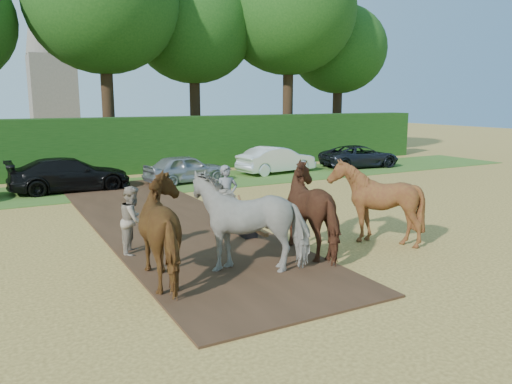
# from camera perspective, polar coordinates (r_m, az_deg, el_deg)

# --- Properties ---
(ground) EXTENTS (120.00, 120.00, 0.00)m
(ground) POSITION_cam_1_polar(r_m,az_deg,el_deg) (9.94, -5.80, -12.94)
(ground) COLOR gold
(ground) RESTS_ON ground
(earth_strip) EXTENTS (4.50, 17.00, 0.05)m
(earth_strip) POSITION_cam_1_polar(r_m,az_deg,el_deg) (16.69, -10.38, -3.23)
(earth_strip) COLOR #472D1C
(earth_strip) RESTS_ON ground
(grass_verge) EXTENTS (50.00, 5.00, 0.03)m
(grass_verge) POSITION_cam_1_polar(r_m,az_deg,el_deg) (23.04, -19.42, 0.11)
(grass_verge) COLOR #38601E
(grass_verge) RESTS_ON ground
(hedgerow) EXTENTS (46.00, 1.60, 3.00)m
(hedgerow) POSITION_cam_1_polar(r_m,az_deg,el_deg) (27.27, -21.16, 4.69)
(hedgerow) COLOR #14380F
(hedgerow) RESTS_ON ground
(spectator_near) EXTENTS (1.00, 1.08, 1.78)m
(spectator_near) POSITION_cam_1_polar(r_m,az_deg,el_deg) (13.26, -13.86, -3.12)
(spectator_near) COLOR #BDAD94
(spectator_near) RESTS_ON ground
(plough_team) EXTENTS (7.67, 5.48, 2.33)m
(plough_team) POSITION_cam_1_polar(r_m,az_deg,el_deg) (12.40, 3.23, -2.51)
(plough_team) COLOR brown
(plough_team) RESTS_ON ground
(parked_cars) EXTENTS (30.96, 3.03, 1.47)m
(parked_cars) POSITION_cam_1_polar(r_m,az_deg,el_deg) (23.77, -12.29, 2.42)
(parked_cars) COLOR silver
(parked_cars) RESTS_ON ground
(treeline) EXTENTS (48.70, 10.60, 14.21)m
(treeline) POSITION_cam_1_polar(r_m,az_deg,el_deg) (30.59, -26.30, 18.96)
(treeline) COLOR #382616
(treeline) RESTS_ON ground
(church) EXTENTS (5.20, 5.20, 27.00)m
(church) POSITION_cam_1_polar(r_m,az_deg,el_deg) (64.62, -22.76, 18.49)
(church) COLOR slate
(church) RESTS_ON ground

